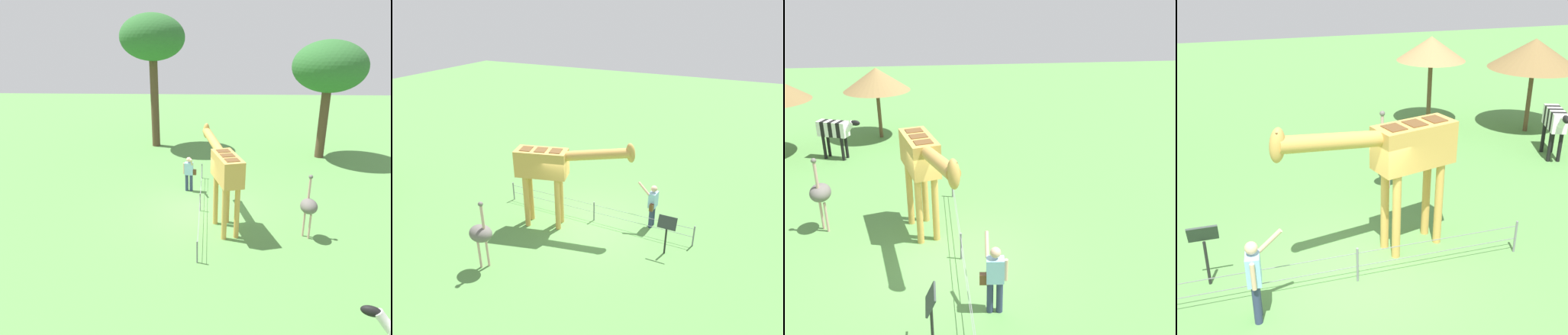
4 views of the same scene
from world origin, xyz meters
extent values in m
plane|color=#568E47|center=(0.00, 0.00, 0.00)|extent=(60.00, 60.00, 0.00)
cylinder|color=gold|center=(-1.00, -0.38, 0.95)|extent=(0.18, 0.18, 1.91)
cylinder|color=gold|center=(-0.89, -0.81, 0.95)|extent=(0.18, 0.18, 1.91)
cylinder|color=gold|center=(-2.07, -0.66, 0.95)|extent=(0.18, 0.18, 1.91)
cylinder|color=gold|center=(-1.96, -1.08, 0.95)|extent=(0.18, 0.18, 1.91)
cube|color=gold|center=(-1.48, -0.73, 2.36)|extent=(1.82, 1.10, 0.90)
cube|color=brown|center=(-1.00, -0.61, 2.82)|extent=(0.46, 0.52, 0.02)
cube|color=brown|center=(-1.48, -0.73, 2.82)|extent=(0.46, 0.52, 0.02)
cube|color=brown|center=(-1.97, -0.86, 2.82)|extent=(0.46, 0.52, 0.02)
cylinder|color=gold|center=(0.21, -0.29, 2.78)|extent=(2.35, 0.90, 0.62)
ellipsoid|color=gold|center=(1.33, -0.01, 2.93)|extent=(0.42, 0.34, 0.67)
cylinder|color=brown|center=(1.33, 0.05, 3.11)|extent=(0.05, 0.05, 0.14)
cylinder|color=brown|center=(1.33, -0.07, 3.11)|extent=(0.05, 0.05, 0.14)
cylinder|color=navy|center=(1.95, 0.65, 0.39)|extent=(0.14, 0.14, 0.78)
cylinder|color=navy|center=(1.97, 0.85, 0.39)|extent=(0.14, 0.14, 0.78)
cube|color=#8CBFE0|center=(1.96, 0.75, 1.06)|extent=(0.28, 0.38, 0.55)
sphere|color=#D8AD8C|center=(1.96, 0.75, 1.47)|extent=(0.22, 0.22, 0.22)
cylinder|color=#D8AD8C|center=(1.65, 0.62, 1.47)|extent=(0.46, 0.13, 0.43)
cylinder|color=#D8AD8C|center=(1.99, 0.97, 1.05)|extent=(0.08, 0.08, 0.50)
cube|color=brown|center=(1.99, 0.53, 0.88)|extent=(0.14, 0.21, 0.24)
cylinder|color=black|center=(-7.55, -3.80, 0.47)|extent=(0.12, 0.12, 0.95)
cylinder|color=black|center=(-7.27, -3.90, 0.47)|extent=(0.12, 0.12, 0.95)
cylinder|color=black|center=(-7.83, -4.55, 0.47)|extent=(0.12, 0.12, 0.95)
cylinder|color=black|center=(-7.55, -4.65, 0.47)|extent=(0.12, 0.12, 0.95)
cube|color=silver|center=(-7.73, -4.71, 1.25)|extent=(0.47, 0.32, 0.60)
cube|color=black|center=(-7.67, -4.55, 1.25)|extent=(0.47, 0.32, 0.60)
cube|color=silver|center=(-7.61, -4.39, 1.25)|extent=(0.47, 0.32, 0.60)
cube|color=black|center=(-7.55, -4.23, 1.25)|extent=(0.47, 0.32, 0.60)
cube|color=silver|center=(-7.49, -4.07, 1.25)|extent=(0.47, 0.32, 0.60)
cube|color=black|center=(-7.43, -3.91, 1.25)|extent=(0.47, 0.32, 0.60)
cube|color=silver|center=(-7.37, -3.74, 1.25)|extent=(0.47, 0.32, 0.60)
cylinder|color=silver|center=(-7.28, -3.52, 1.40)|extent=(0.34, 0.48, 0.47)
ellipsoid|color=black|center=(-7.20, -3.29, 1.55)|extent=(0.31, 0.44, 0.22)
cylinder|color=#CC9E93|center=(-1.78, -3.40, 0.45)|extent=(0.07, 0.07, 0.90)
cylinder|color=#CC9E93|center=(-1.94, -3.56, 0.45)|extent=(0.07, 0.07, 0.90)
ellipsoid|color=#66605B|center=(-1.86, -3.48, 1.18)|extent=(0.70, 0.56, 0.49)
cylinder|color=#CC9E93|center=(-1.71, -3.48, 1.73)|extent=(0.08, 0.08, 0.80)
sphere|color=#66605B|center=(-1.71, -3.48, 2.18)|extent=(0.14, 0.14, 0.14)
cylinder|color=brown|center=(-10.04, -2.68, 1.09)|extent=(0.16, 0.16, 2.17)
cone|color=olive|center=(-10.04, -2.68, 2.67)|extent=(2.92, 2.92, 1.00)
cylinder|color=black|center=(2.78, -0.56, 0.47)|extent=(0.06, 0.06, 0.95)
cube|color=#333D38|center=(2.78, -0.56, 1.13)|extent=(0.56, 0.21, 0.38)
cylinder|color=slate|center=(-3.50, 0.21, 0.38)|extent=(0.05, 0.05, 0.75)
cylinder|color=slate|center=(0.00, 0.21, 0.38)|extent=(0.05, 0.05, 0.75)
cube|color=slate|center=(0.00, 0.21, 0.64)|extent=(7.00, 0.01, 0.01)
cube|color=slate|center=(0.00, 0.21, 0.34)|extent=(7.00, 0.01, 0.01)
camera|label=1|loc=(-12.95, -0.10, 6.57)|focal=33.40mm
camera|label=2|loc=(4.60, -9.88, 7.15)|focal=33.19mm
camera|label=3|loc=(8.93, -0.41, 6.28)|focal=38.79mm
camera|label=4|loc=(2.10, 7.98, 5.96)|focal=45.52mm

